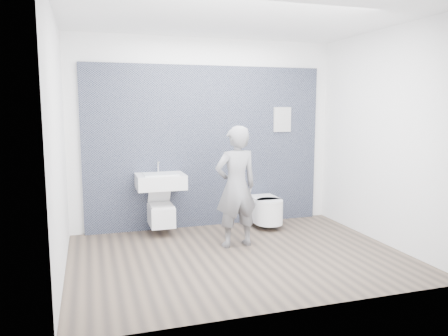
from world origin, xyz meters
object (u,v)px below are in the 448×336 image
object	(u,v)px
washbasin	(160,181)
visitor	(236,187)
toilet_rounded	(266,210)
toilet_square	(161,214)

from	to	relation	value
washbasin	visitor	distance (m)	1.17
washbasin	toilet_rounded	distance (m)	1.65
toilet_square	toilet_rounded	xyz separation A→B (m)	(1.56, -0.11, -0.03)
toilet_square	visitor	xyz separation A→B (m)	(0.84, -0.82, 0.49)
washbasin	toilet_square	bearing A→B (deg)	90.00
toilet_square	visitor	distance (m)	1.27
toilet_rounded	visitor	bearing A→B (deg)	-135.20
visitor	toilet_rounded	bearing A→B (deg)	-141.16
toilet_rounded	visitor	xyz separation A→B (m)	(-0.72, -0.72, 0.52)
washbasin	toilet_square	distance (m)	0.48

